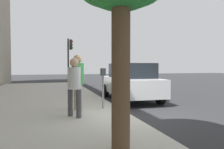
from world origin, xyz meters
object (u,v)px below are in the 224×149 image
Objects in this scene: pedestrian_at_meter at (78,77)px; pedestrian_bystander at (74,83)px; parked_sedan_near at (130,82)px; traffic_signal at (70,54)px; parking_meter at (103,79)px.

pedestrian_bystander is (-0.80, 0.20, -0.11)m from pedestrian_at_meter.
pedestrian_at_meter is at bearing 131.11° from parked_sedan_near.
parked_sedan_near is 7.46m from traffic_signal.
parking_meter is at bearing 7.54° from pedestrian_bystander.
pedestrian_at_meter is 0.83m from pedestrian_bystander.
parked_sedan_near is (2.28, -1.93, -0.27)m from parking_meter.
pedestrian_at_meter is at bearing 101.88° from parking_meter.
parked_sedan_near is (2.47, -2.83, -0.36)m from pedestrian_at_meter.
pedestrian_bystander reaches higher than parking_meter.
parking_meter is 1.49m from pedestrian_bystander.
pedestrian_at_meter reaches higher than parked_sedan_near.
traffic_signal reaches higher than pedestrian_at_meter.
pedestrian_bystander is 4.47m from parked_sedan_near.
parked_sedan_near reaches higher than parking_meter.
pedestrian_at_meter is 3.78m from parked_sedan_near.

